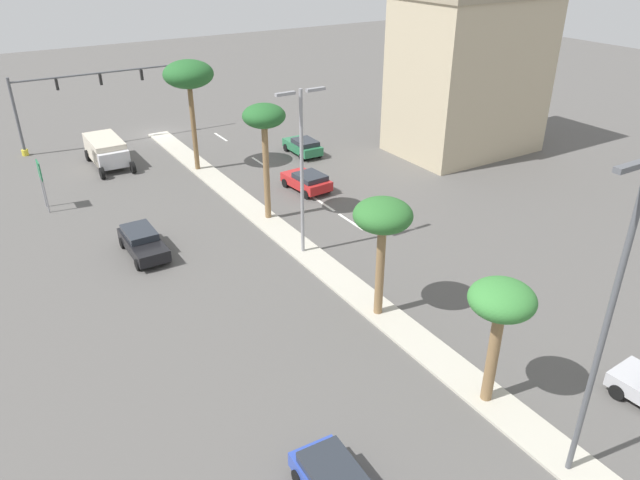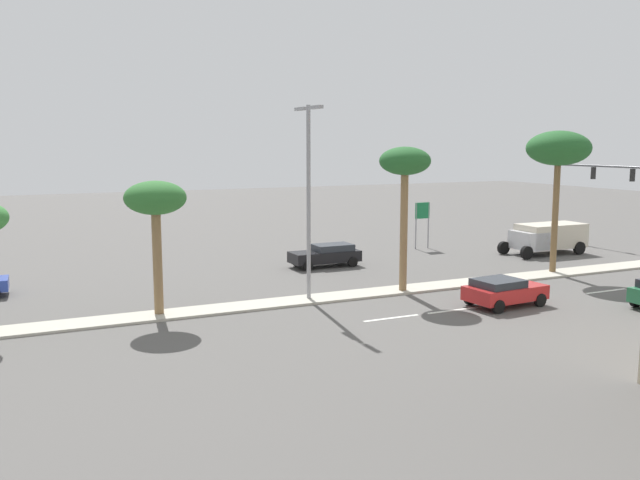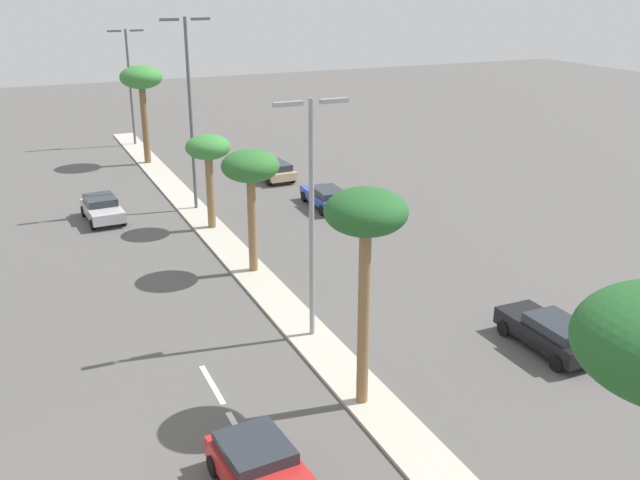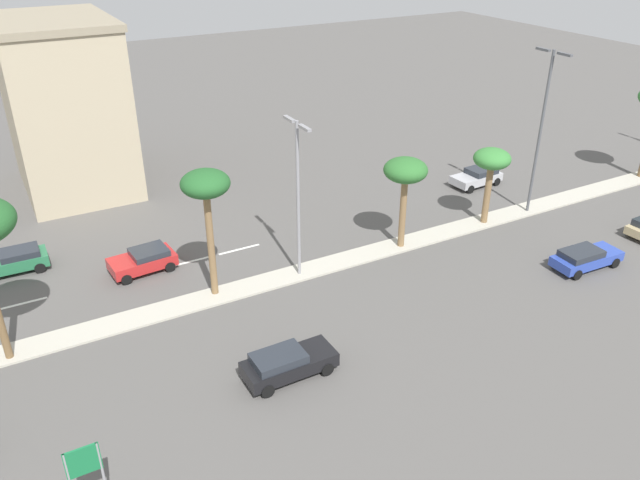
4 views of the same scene
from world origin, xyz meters
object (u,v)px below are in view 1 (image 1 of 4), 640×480
object	(u,v)px
palm_tree_rear	(264,121)
palm_tree_front	(501,305)
commercial_building	(469,74)
sedan_black_leading	(143,242)
palm_tree_mid	(188,76)
box_truck	(107,151)
street_lamp_left	(610,310)
directional_road_sign	(41,176)
sedan_red_far	(307,181)
palm_tree_right	(383,219)
sedan_green_front	(303,146)
street_lamp_inboard	(302,161)
traffic_signal_gantry	(62,100)

from	to	relation	value
palm_tree_rear	palm_tree_front	bearing A→B (deg)	88.78
commercial_building	palm_tree_front	size ratio (longest dim) A/B	2.38
palm_tree_rear	sedan_black_leading	bearing A→B (deg)	3.11
commercial_building	palm_tree_mid	bearing A→B (deg)	-18.77
palm_tree_mid	box_truck	world-z (taller)	palm_tree_mid
palm_tree_mid	palm_tree_rear	world-z (taller)	palm_tree_mid
palm_tree_mid	street_lamp_left	world-z (taller)	street_lamp_left
directional_road_sign	sedan_red_far	distance (m)	17.84
palm_tree_mid	palm_tree_right	bearing A→B (deg)	90.35
directional_road_sign	sedan_green_front	xyz separation A→B (m)	(-20.27, -0.55, -1.65)
palm_tree_front	sedan_green_front	world-z (taller)	palm_tree_front
palm_tree_front	street_lamp_inboard	xyz separation A→B (m)	(-0.01, -14.49, 1.11)
palm_tree_right	box_truck	bearing A→B (deg)	-78.36
palm_tree_mid	palm_tree_right	distance (m)	23.52
palm_tree_right	box_truck	xyz separation A→B (m)	(5.80, -28.16, -3.95)
palm_tree_front	sedan_black_leading	size ratio (longest dim) A/B	1.21
palm_tree_rear	box_truck	xyz separation A→B (m)	(6.27, -15.60, -5.32)
sedan_green_front	box_truck	bearing A→B (deg)	-22.26
street_lamp_left	sedan_black_leading	distance (m)	25.22
sedan_red_far	street_lamp_left	bearing A→B (deg)	79.01
sedan_green_front	street_lamp_inboard	bearing A→B (deg)	59.68
street_lamp_inboard	sedan_red_far	xyz separation A→B (m)	(-5.01, -7.98, -4.93)
palm_tree_rear	palm_tree_right	distance (m)	12.64
palm_tree_right	palm_tree_front	world-z (taller)	palm_tree_right
palm_tree_rear	traffic_signal_gantry	bearing A→B (deg)	-69.86
palm_tree_right	sedan_red_far	xyz separation A→B (m)	(-5.07, -15.35, -4.42)
palm_tree_rear	palm_tree_mid	bearing A→B (deg)	-86.74
directional_road_sign	palm_tree_mid	size ratio (longest dim) A/B	0.41
palm_tree_front	sedan_red_far	xyz separation A→B (m)	(-5.01, -22.47, -3.82)
palm_tree_mid	box_truck	bearing A→B (deg)	-39.96
commercial_building	sedan_green_front	size ratio (longest dim) A/B	3.17
sedan_red_far	box_truck	xyz separation A→B (m)	(10.87, -12.81, 0.46)
directional_road_sign	street_lamp_inboard	xyz separation A→B (m)	(-11.60, 14.29, 3.26)
sedan_red_far	box_truck	bearing A→B (deg)	-49.69
traffic_signal_gantry	street_lamp_inboard	xyz separation A→B (m)	(-7.56, 26.93, 1.47)
palm_tree_rear	sedan_green_front	size ratio (longest dim) A/B	1.85
traffic_signal_gantry	sedan_green_front	distance (m)	20.54
street_lamp_left	sedan_red_far	world-z (taller)	street_lamp_left
sedan_green_front	directional_road_sign	bearing A→B (deg)	1.56
palm_tree_mid	box_truck	xyz separation A→B (m)	(5.65, -4.74, -6.11)
palm_tree_right	street_lamp_inboard	size ratio (longest dim) A/B	0.63
traffic_signal_gantry	palm_tree_rear	xyz separation A→B (m)	(-7.97, 21.73, 2.33)
street_lamp_inboard	street_lamp_left	bearing A→B (deg)	89.58
palm_tree_mid	street_lamp_inboard	distance (m)	16.14
palm_tree_mid	sedan_red_far	bearing A→B (deg)	122.85
directional_road_sign	sedan_red_far	size ratio (longest dim) A/B	0.86
palm_tree_front	sedan_red_far	distance (m)	23.34
palm_tree_front	sedan_red_far	bearing A→B (deg)	-102.58
directional_road_sign	box_truck	xyz separation A→B (m)	(-5.73, -6.51, -1.20)
commercial_building	box_truck	distance (m)	29.75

